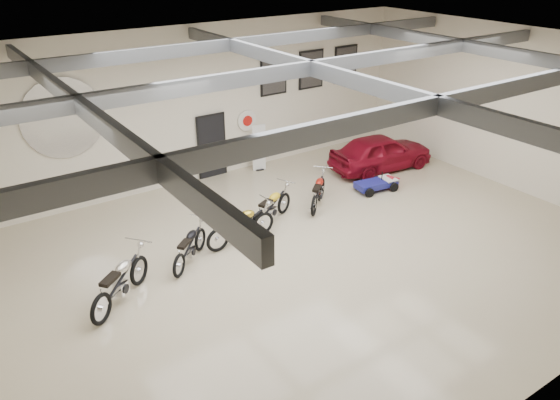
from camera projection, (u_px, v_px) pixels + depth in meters
floor at (307, 256)px, 13.87m from camera, size 16.00×12.00×0.01m
ceiling at (312, 56)px, 11.70m from camera, size 16.00×12.00×0.01m
back_wall at (194, 106)px, 17.24m from camera, size 16.00×0.02×5.00m
right_wall at (515, 110)px, 16.86m from camera, size 0.02×12.00×5.00m
ceiling_beams at (311, 68)px, 11.81m from camera, size 15.80×11.80×0.32m
door at (212, 147)px, 18.09m from camera, size 0.92×0.08×2.10m
logo_plaque at (63, 119)px, 15.04m from camera, size 2.30×0.06×1.16m
poster_left at (274, 75)px, 18.48m from camera, size 1.05×0.08×1.35m
poster_mid at (311, 69)px, 19.30m from camera, size 1.05×0.08×1.35m
poster_right at (345, 64)px, 20.12m from camera, size 1.05×0.08×1.35m
oil_sign at (247, 121)px, 18.52m from camera, size 0.72×0.10×0.72m
banner_stand at (259, 147)px, 18.64m from camera, size 0.49×0.28×1.71m
motorcycle_silver at (120, 281)px, 11.87m from camera, size 2.11×1.87×1.13m
motorcycle_black at (189, 246)px, 13.38m from camera, size 1.77×1.62×0.95m
motorcycle_gold at (241, 225)px, 14.24m from camera, size 2.09×0.75×1.07m
motorcycle_yellow at (271, 206)px, 15.29m from camera, size 2.02×1.35×1.01m
motorcycle_red at (318, 191)px, 16.26m from camera, size 1.80×1.69×0.98m
go_kart at (380, 181)px, 17.39m from camera, size 1.76×0.98×0.61m
vintage_car at (381, 152)px, 18.82m from camera, size 1.86×3.84×1.26m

